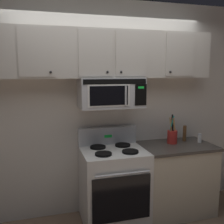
{
  "coord_description": "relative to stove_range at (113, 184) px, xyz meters",
  "views": [
    {
      "loc": [
        -0.84,
        -2.48,
        1.84
      ],
      "look_at": [
        0.0,
        0.49,
        1.35
      ],
      "focal_mm": 42.21,
      "sensor_mm": 36.0,
      "label": 1
    }
  ],
  "objects": [
    {
      "name": "utensil_crock_red",
      "position": [
        0.82,
        0.08,
        0.54
      ],
      "size": [
        0.13,
        0.13,
        0.38
      ],
      "color": "red",
      "rests_on": "counter_segment"
    },
    {
      "name": "back_wall",
      "position": [
        0.0,
        0.37,
        0.88
      ],
      "size": [
        5.2,
        0.1,
        2.7
      ],
      "primitive_type": "cube",
      "color": "silver",
      "rests_on": "ground_plane"
    },
    {
      "name": "upper_cabinets",
      "position": [
        -0.0,
        0.15,
        1.56
      ],
      "size": [
        2.5,
        0.36,
        0.55
      ],
      "color": "#BCB7AD"
    },
    {
      "name": "salt_shaker",
      "position": [
        1.18,
        0.01,
        0.49
      ],
      "size": [
        0.05,
        0.05,
        0.12
      ],
      "color": "white",
      "rests_on": "counter_segment"
    },
    {
      "name": "stove_range",
      "position": [
        0.0,
        0.0,
        0.0
      ],
      "size": [
        0.76,
        0.69,
        1.12
      ],
      "color": "white",
      "rests_on": "ground_plane"
    },
    {
      "name": "pepper_mill",
      "position": [
        1.03,
        0.14,
        0.54
      ],
      "size": [
        0.05,
        0.05,
        0.21
      ],
      "primitive_type": "cylinder",
      "color": "brown",
      "rests_on": "counter_segment"
    },
    {
      "name": "over_range_microwave",
      "position": [
        -0.0,
        0.12,
        1.11
      ],
      "size": [
        0.76,
        0.43,
        0.35
      ],
      "color": "#B7BABF"
    },
    {
      "name": "counter_segment",
      "position": [
        0.84,
        0.01,
        -0.02
      ],
      "size": [
        0.93,
        0.65,
        0.9
      ],
      "color": "beige",
      "rests_on": "ground_plane"
    }
  ]
}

